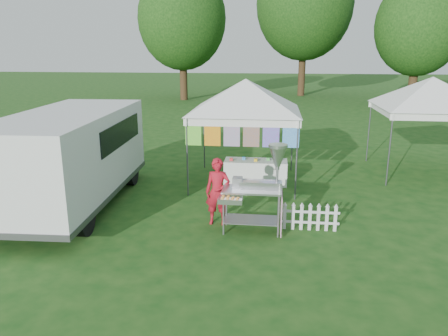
# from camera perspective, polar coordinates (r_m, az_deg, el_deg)

# --- Properties ---
(ground) EXTENTS (120.00, 120.00, 0.00)m
(ground) POSITION_cam_1_polar(r_m,az_deg,el_deg) (9.68, 1.26, -7.89)
(ground) COLOR #144313
(ground) RESTS_ON ground
(canopy_main) EXTENTS (4.24, 4.24, 3.45)m
(canopy_main) POSITION_cam_1_polar(r_m,az_deg,el_deg) (12.40, 2.86, 11.52)
(canopy_main) COLOR #59595E
(canopy_main) RESTS_ON ground
(canopy_right) EXTENTS (4.24, 4.24, 3.45)m
(canopy_right) POSITION_cam_1_polar(r_m,az_deg,el_deg) (14.65, 25.68, 10.67)
(canopy_right) COLOR #59595E
(canopy_right) RESTS_ON ground
(tree_left) EXTENTS (6.40, 6.40, 9.53)m
(tree_left) POSITION_cam_1_polar(r_m,az_deg,el_deg) (33.61, -5.49, 18.81)
(tree_left) COLOR #372714
(tree_left) RESTS_ON ground
(tree_mid) EXTENTS (7.60, 7.60, 11.52)m
(tree_mid) POSITION_cam_1_polar(r_m,az_deg,el_deg) (37.07, 10.53, 20.33)
(tree_mid) COLOR #372714
(tree_mid) RESTS_ON ground
(tree_right) EXTENTS (5.60, 5.60, 8.42)m
(tree_right) POSITION_cam_1_polar(r_m,az_deg,el_deg) (32.23, 24.14, 16.58)
(tree_right) COLOR #372714
(tree_right) RESTS_ON ground
(donut_cart) EXTENTS (1.39, 0.93, 1.92)m
(donut_cart) POSITION_cam_1_polar(r_m,az_deg,el_deg) (9.16, 4.95, -1.77)
(donut_cart) COLOR gray
(donut_cart) RESTS_ON ground
(vendor) EXTENTS (0.56, 0.37, 1.51)m
(vendor) POSITION_cam_1_polar(r_m,az_deg,el_deg) (9.67, -0.82, -3.12)
(vendor) COLOR #A81423
(vendor) RESTS_ON ground
(cargo_van) EXTENTS (2.46, 5.70, 2.34)m
(cargo_van) POSITION_cam_1_polar(r_m,az_deg,el_deg) (11.46, -19.24, 1.59)
(cargo_van) COLOR silver
(cargo_van) RESTS_ON ground
(picket_fence) EXTENTS (1.26, 0.03, 0.56)m
(picket_fence) POSITION_cam_1_polar(r_m,az_deg,el_deg) (9.66, 11.14, -6.40)
(picket_fence) COLOR silver
(picket_fence) RESTS_ON ground
(display_table) EXTENTS (1.80, 0.70, 0.70)m
(display_table) POSITION_cam_1_polar(r_m,az_deg,el_deg) (12.70, 4.15, -0.51)
(display_table) COLOR white
(display_table) RESTS_ON ground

